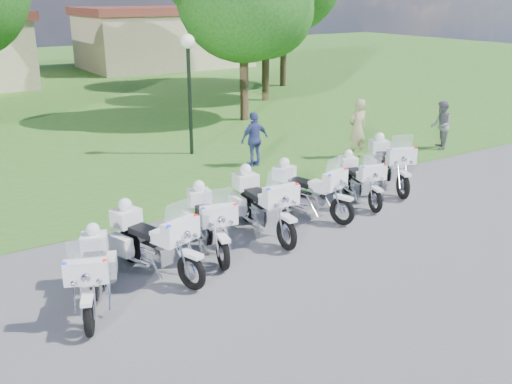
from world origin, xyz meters
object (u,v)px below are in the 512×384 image
motorcycle_1 (153,240)px  motorcycle_2 (209,220)px  motorcycle_0 (92,272)px  bystander_c (255,140)px  motorcycle_6 (389,163)px  bystander_b (441,125)px  motorcycle_3 (262,202)px  motorcycle_4 (308,189)px  lamp_post (188,64)px  bystander_a (358,129)px  motorcycle_5 (359,178)px

motorcycle_1 → motorcycle_2: (1.37, 0.36, -0.02)m
motorcycle_0 → motorcycle_1: motorcycle_1 is taller
bystander_c → motorcycle_6: bearing=114.4°
motorcycle_1 → bystander_b: bearing=177.7°
motorcycle_6 → motorcycle_3: bearing=32.7°
motorcycle_1 → bystander_c: size_ratio=1.40×
motorcycle_0 → motorcycle_4: (5.56, 1.37, 0.03)m
motorcycle_2 → bystander_c: 6.06m
motorcycle_6 → bystander_b: bystander_b is taller
motorcycle_0 → lamp_post: bearing=-104.4°
motorcycle_2 → bystander_b: bearing=-152.0°
motorcycle_2 → motorcycle_4: 2.92m
motorcycle_1 → lamp_post: bearing=-139.2°
motorcycle_2 → motorcycle_6: bearing=-158.6°
bystander_a → bystander_c: bearing=-16.9°
bystander_a → bystander_c: 3.35m
motorcycle_1 → motorcycle_6: (7.35, 1.31, 0.01)m
motorcycle_2 → bystander_b: 10.72m
motorcycle_2 → motorcycle_4: motorcycle_4 is taller
motorcycle_2 → motorcycle_1: bearing=27.3°
motorcycle_5 → bystander_b: size_ratio=1.27×
bystander_a → bystander_b: (3.14, -0.64, -0.13)m
bystander_a → bystander_c: size_ratio=1.14×
motorcycle_1 → motorcycle_4: bearing=173.2°
motorcycle_0 → bystander_c: (6.68, 5.46, 0.21)m
lamp_post → bystander_a: 5.67m
bystander_a → motorcycle_0: bearing=25.1°
bystander_a → bystander_b: bearing=169.4°
motorcycle_2 → bystander_b: bystander_b is taller
motorcycle_5 → bystander_c: size_ratio=1.25×
motorcycle_3 → motorcycle_5: size_ratio=1.20×
motorcycle_2 → bystander_c: (4.01, 4.54, 0.18)m
motorcycle_1 → lamp_post: (4.38, 7.18, 2.23)m
motorcycle_2 → motorcycle_0: bearing=31.3°
bystander_b → bystander_c: 6.54m
motorcycle_0 → motorcycle_5: bearing=-146.6°
motorcycle_3 → motorcycle_5: (3.17, 0.39, -0.10)m
motorcycle_2 → lamp_post: 7.79m
motorcycle_4 → motorcycle_5: (1.68, 0.09, -0.05)m
motorcycle_2 → motorcycle_5: (4.56, 0.55, -0.05)m
motorcycle_4 → bystander_b: bearing=-178.1°
motorcycle_1 → bystander_b: bystander_b is taller
bystander_b → motorcycle_1: bearing=-32.6°
bystander_a → bystander_b: size_ratio=1.16×
motorcycle_0 → lamp_post: 9.87m
bystander_c → bystander_b: bearing=160.8°
motorcycle_4 → motorcycle_5: size_ratio=1.09×
motorcycle_4 → bystander_b: 7.83m
lamp_post → bystander_b: size_ratio=2.34×
lamp_post → motorcycle_1: bearing=-121.4°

